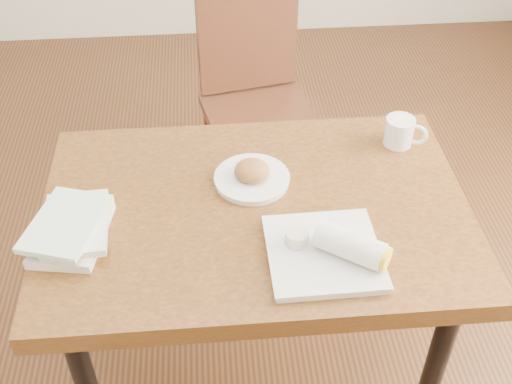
{
  "coord_description": "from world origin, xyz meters",
  "views": [
    {
      "loc": [
        -0.11,
        -1.29,
        1.93
      ],
      "look_at": [
        0.0,
        0.0,
        0.8
      ],
      "focal_mm": 45.0,
      "sensor_mm": 36.0,
      "label": 1
    }
  ],
  "objects": [
    {
      "name": "book_stack",
      "position": [
        -0.48,
        -0.08,
        0.78
      ],
      "size": [
        0.23,
        0.28,
        0.06
      ],
      "color": "white",
      "rests_on": "table"
    },
    {
      "name": "plate_burrito",
      "position": [
        0.17,
        -0.21,
        0.78
      ],
      "size": [
        0.3,
        0.29,
        0.09
      ],
      "color": "white",
      "rests_on": "table"
    },
    {
      "name": "table",
      "position": [
        0.0,
        0.0,
        0.66
      ],
      "size": [
        1.17,
        0.79,
        0.75
      ],
      "color": "brown",
      "rests_on": "ground"
    },
    {
      "name": "coffee_mug",
      "position": [
        0.46,
        0.25,
        0.8
      ],
      "size": [
        0.13,
        0.09,
        0.09
      ],
      "color": "white",
      "rests_on": "table"
    },
    {
      "name": "plate_scone",
      "position": [
        -0.0,
        0.1,
        0.77
      ],
      "size": [
        0.22,
        0.22,
        0.07
      ],
      "color": "white",
      "rests_on": "table"
    },
    {
      "name": "ground",
      "position": [
        0.0,
        0.0,
        -0.01
      ],
      "size": [
        4.0,
        5.0,
        0.01
      ],
      "primitive_type": "cube",
      "color": "#472814",
      "rests_on": "ground"
    },
    {
      "name": "chair_far",
      "position": [
        0.07,
        0.91,
        0.55
      ],
      "size": [
        0.49,
        0.49,
        0.95
      ],
      "color": "#441F13",
      "rests_on": "ground"
    }
  ]
}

